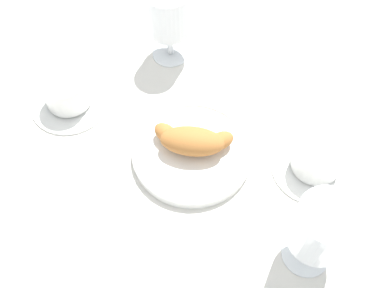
% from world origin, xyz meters
% --- Properties ---
extents(ground_plane, '(2.20, 2.20, 0.00)m').
position_xyz_m(ground_plane, '(0.00, 0.00, 0.00)').
color(ground_plane, silver).
extents(pastry_plate, '(0.19, 0.19, 0.02)m').
position_xyz_m(pastry_plate, '(0.02, 0.00, 0.01)').
color(pastry_plate, white).
rests_on(pastry_plate, ground_plane).
extents(croissant_large, '(0.13, 0.09, 0.04)m').
position_xyz_m(croissant_large, '(0.03, 0.01, 0.04)').
color(croissant_large, '#AD6B33').
rests_on(croissant_large, pastry_plate).
extents(coffee_cup_near, '(0.14, 0.14, 0.06)m').
position_xyz_m(coffee_cup_near, '(-0.17, 0.13, 0.03)').
color(coffee_cup_near, white).
rests_on(coffee_cup_near, ground_plane).
extents(coffee_cup_far, '(0.14, 0.14, 0.06)m').
position_xyz_m(coffee_cup_far, '(0.21, -0.05, 0.03)').
color(coffee_cup_far, white).
rests_on(coffee_cup_far, ground_plane).
extents(juice_glass_left, '(0.08, 0.08, 0.14)m').
position_xyz_m(juice_glass_left, '(0.02, 0.23, 0.09)').
color(juice_glass_left, white).
rests_on(juice_glass_left, ground_plane).
extents(juice_glass_right, '(0.08, 0.08, 0.14)m').
position_xyz_m(juice_glass_right, '(0.16, -0.18, 0.09)').
color(juice_glass_right, white).
rests_on(juice_glass_right, ground_plane).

